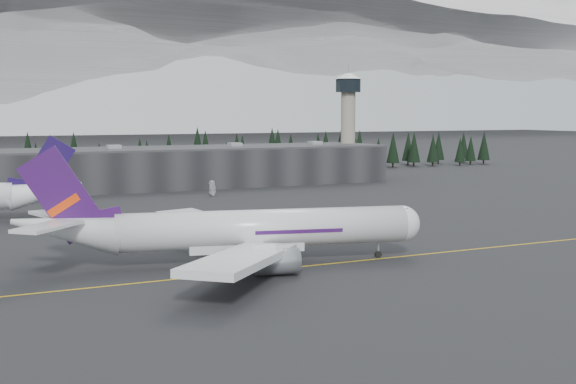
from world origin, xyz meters
name	(u,v)px	position (x,y,z in m)	size (l,w,h in m)	color
ground	(341,260)	(0.00, 0.00, 0.00)	(1400.00, 1400.00, 0.00)	black
taxiline	(347,262)	(0.00, -2.00, 0.01)	(400.00, 0.40, 0.02)	gold
terminal	(146,168)	(0.00, 125.00, 6.30)	(160.00, 30.00, 12.60)	black
control_tower	(348,113)	(75.00, 128.00, 23.41)	(10.00, 10.00, 37.70)	gray
treeline	(121,158)	(0.00, 162.00, 7.50)	(360.00, 20.00, 15.00)	black
jet_main	(229,231)	(-17.45, 4.57, 5.31)	(63.10, 57.60, 18.83)	silver
gse_vehicle_a	(30,200)	(-37.68, 98.89, 0.79)	(2.61, 5.65, 1.57)	silver
gse_vehicle_b	(213,193)	(11.39, 94.44, 0.75)	(1.78, 4.41, 1.50)	silver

